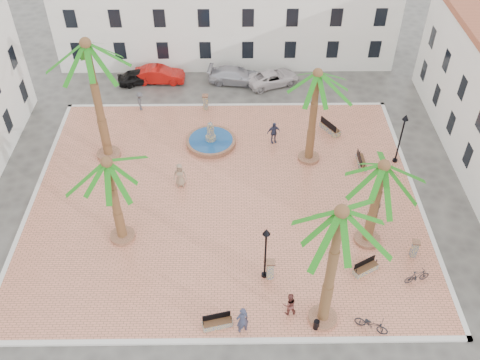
{
  "coord_description": "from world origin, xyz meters",
  "views": [
    {
      "loc": [
        0.7,
        -26.21,
        25.2
      ],
      "look_at": [
        1.0,
        0.0,
        1.6
      ],
      "focal_mm": 40.0,
      "sensor_mm": 36.0,
      "label": 1
    }
  ],
  "objects_px": {
    "litter_bin": "(316,325)",
    "pedestrian_north": "(140,101)",
    "bollard_e": "(415,248)",
    "pedestrian_east": "(376,211)",
    "bench_ne": "(330,128)",
    "bollard_se": "(270,269)",
    "cyclist_a": "(242,320)",
    "fountain": "(211,141)",
    "palm_ne": "(317,84)",
    "cyclist_b": "(289,304)",
    "car_red": "(159,75)",
    "pedestrian_fountain_b": "(274,133)",
    "bench_se": "(366,268)",
    "car_white": "(273,78)",
    "palm_nw": "(88,57)",
    "bicycle_a": "(372,324)",
    "lamppost_s": "(266,245)",
    "car_black": "(139,77)",
    "palm_s": "(339,225)",
    "car_silver": "(236,76)",
    "bicycle_b": "(417,276)",
    "bench_s": "(217,323)",
    "palm_sw": "(109,173)",
    "palm_e": "(382,177)",
    "lamppost_e": "(402,130)",
    "pedestrian_fountain_a": "(180,175)",
    "bollard_n": "(206,102)"
  },
  "relations": [
    {
      "from": "lamppost_s",
      "to": "car_black",
      "type": "height_order",
      "value": "lamppost_s"
    },
    {
      "from": "bench_s",
      "to": "bollard_se",
      "type": "xyz_separation_m",
      "value": [
        2.99,
        3.22,
        0.49
      ]
    },
    {
      "from": "bench_se",
      "to": "car_white",
      "type": "relative_size",
      "value": 0.36
    },
    {
      "from": "car_silver",
      "to": "bicycle_b",
      "type": "bearing_deg",
      "value": -147.07
    },
    {
      "from": "bench_ne",
      "to": "pedestrian_north",
      "type": "xyz_separation_m",
      "value": [
        -15.07,
        3.16,
        0.52
      ]
    },
    {
      "from": "palm_s",
      "to": "cyclist_a",
      "type": "bearing_deg",
      "value": -171.33
    },
    {
      "from": "cyclist_b",
      "to": "palm_nw",
      "type": "bearing_deg",
      "value": -57.62
    },
    {
      "from": "bench_se",
      "to": "cyclist_a",
      "type": "distance_m",
      "value": 8.3
    },
    {
      "from": "lamppost_s",
      "to": "lamppost_e",
      "type": "relative_size",
      "value": 0.97
    },
    {
      "from": "bollard_n",
      "to": "car_silver",
      "type": "height_order",
      "value": "bollard_n"
    },
    {
      "from": "palm_e",
      "to": "car_white",
      "type": "bearing_deg",
      "value": 104.58
    },
    {
      "from": "palm_nw",
      "to": "bench_se",
      "type": "height_order",
      "value": "palm_nw"
    },
    {
      "from": "bollard_e",
      "to": "pedestrian_east",
      "type": "relative_size",
      "value": 0.79
    },
    {
      "from": "fountain",
      "to": "palm_sw",
      "type": "height_order",
      "value": "palm_sw"
    },
    {
      "from": "litter_bin",
      "to": "car_red",
      "type": "distance_m",
      "value": 27.42
    },
    {
      "from": "palm_sw",
      "to": "car_silver",
      "type": "height_order",
      "value": "palm_sw"
    },
    {
      "from": "palm_e",
      "to": "bollard_se",
      "type": "height_order",
      "value": "palm_e"
    },
    {
      "from": "palm_e",
      "to": "cyclist_a",
      "type": "height_order",
      "value": "palm_e"
    },
    {
      "from": "bench_se",
      "to": "palm_sw",
      "type": "bearing_deg",
      "value": 140.06
    },
    {
      "from": "fountain",
      "to": "cyclist_a",
      "type": "distance_m",
      "value": 16.36
    },
    {
      "from": "palm_s",
      "to": "car_black",
      "type": "relative_size",
      "value": 2.31
    },
    {
      "from": "bollard_n",
      "to": "car_red",
      "type": "xyz_separation_m",
      "value": [
        -4.23,
        4.48,
        -0.11
      ]
    },
    {
      "from": "bollard_e",
      "to": "pedestrian_fountain_a",
      "type": "relative_size",
      "value": 0.69
    },
    {
      "from": "lamppost_e",
      "to": "car_red",
      "type": "distance_m",
      "value": 21.61
    },
    {
      "from": "litter_bin",
      "to": "pedestrian_north",
      "type": "bearing_deg",
      "value": 119.97
    },
    {
      "from": "cyclist_a",
      "to": "pedestrian_fountain_a",
      "type": "relative_size",
      "value": 1.07
    },
    {
      "from": "bollard_se",
      "to": "cyclist_a",
      "type": "bearing_deg",
      "value": -115.07
    },
    {
      "from": "palm_nw",
      "to": "palm_s",
      "type": "xyz_separation_m",
      "value": [
        14.02,
        -14.19,
        -0.69
      ]
    },
    {
      "from": "lamppost_s",
      "to": "car_black",
      "type": "distance_m",
      "value": 23.81
    },
    {
      "from": "bench_ne",
      "to": "litter_bin",
      "type": "relative_size",
      "value": 3.09
    },
    {
      "from": "bench_se",
      "to": "car_red",
      "type": "bearing_deg",
      "value": 94.65
    },
    {
      "from": "bollard_se",
      "to": "cyclist_a",
      "type": "xyz_separation_m",
      "value": [
        -1.65,
        -3.52,
        0.24
      ]
    },
    {
      "from": "palm_s",
      "to": "pedestrian_fountain_b",
      "type": "bearing_deg",
      "value": 96.48
    },
    {
      "from": "palm_ne",
      "to": "bicycle_a",
      "type": "distance_m",
      "value": 15.55
    },
    {
      "from": "cyclist_b",
      "to": "pedestrian_east",
      "type": "distance_m",
      "value": 9.29
    },
    {
      "from": "pedestrian_north",
      "to": "car_white",
      "type": "xyz_separation_m",
      "value": [
        11.04,
        3.96,
        -0.32
      ]
    },
    {
      "from": "lamppost_e",
      "to": "car_black",
      "type": "bearing_deg",
      "value": 150.83
    },
    {
      "from": "bollard_se",
      "to": "bollard_e",
      "type": "distance_m",
      "value": 8.87
    },
    {
      "from": "palm_e",
      "to": "bicycle_a",
      "type": "xyz_separation_m",
      "value": [
        -1.0,
        -6.32,
        -4.81
      ]
    },
    {
      "from": "palm_ne",
      "to": "bicycle_a",
      "type": "bearing_deg",
      "value": -82.9
    },
    {
      "from": "pedestrian_fountain_a",
      "to": "bollard_se",
      "type": "bearing_deg",
      "value": -55.78
    },
    {
      "from": "bollard_e",
      "to": "car_black",
      "type": "distance_m",
      "value": 27.67
    },
    {
      "from": "palm_sw",
      "to": "fountain",
      "type": "bearing_deg",
      "value": 60.96
    },
    {
      "from": "bench_se",
      "to": "lamppost_e",
      "type": "bearing_deg",
      "value": 39.09
    },
    {
      "from": "bench_s",
      "to": "lamppost_s",
      "type": "height_order",
      "value": "lamppost_s"
    },
    {
      "from": "fountain",
      "to": "palm_ne",
      "type": "xyz_separation_m",
      "value": [
        7.21,
        -1.9,
        6.06
      ]
    },
    {
      "from": "cyclist_a",
      "to": "pedestrian_north",
      "type": "xyz_separation_m",
      "value": [
        -8.0,
        20.8,
        -0.17
      ]
    },
    {
      "from": "palm_sw",
      "to": "pedestrian_fountain_b",
      "type": "bearing_deg",
      "value": 43.78
    },
    {
      "from": "fountain",
      "to": "car_silver",
      "type": "xyz_separation_m",
      "value": [
        1.93,
        8.9,
        0.29
      ]
    },
    {
      "from": "pedestrian_fountain_b",
      "to": "car_red",
      "type": "relative_size",
      "value": 0.4
    }
  ]
}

